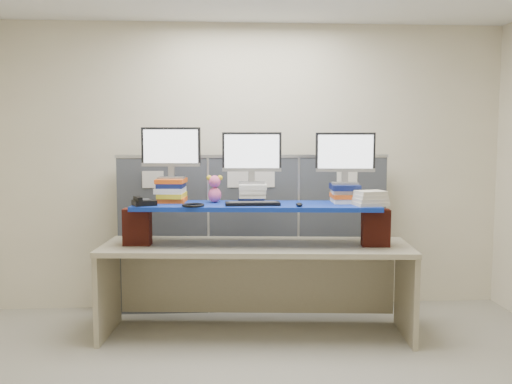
{
  "coord_description": "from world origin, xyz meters",
  "views": [
    {
      "loc": [
        -0.33,
        -3.64,
        1.72
      ],
      "look_at": [
        -0.02,
        1.12,
        1.24
      ],
      "focal_mm": 40.0,
      "sensor_mm": 36.0,
      "label": 1
    }
  ],
  "objects": [
    {
      "name": "monitor_center",
      "position": [
        -0.05,
        1.24,
        1.55
      ],
      "size": [
        0.51,
        0.16,
        0.44
      ],
      "rotation": [
        0.0,
        0.0,
        -0.09
      ],
      "color": "#98989D",
      "rests_on": "book_stack_center"
    },
    {
      "name": "keyboard",
      "position": [
        -0.05,
        1.02,
        1.15
      ],
      "size": [
        0.45,
        0.16,
        0.03
      ],
      "rotation": [
        0.0,
        0.0,
        0.01
      ],
      "color": "black",
      "rests_on": "blue_board"
    },
    {
      "name": "binder_stack",
      "position": [
        0.91,
        0.94,
        1.2
      ],
      "size": [
        0.29,
        0.25,
        0.12
      ],
      "rotation": [
        0.0,
        0.0,
        0.18
      ],
      "color": "beige",
      "rests_on": "blue_board"
    },
    {
      "name": "room",
      "position": [
        0.0,
        0.0,
        1.4
      ],
      "size": [
        5.0,
        4.0,
        2.8
      ],
      "color": "#EFE4C5",
      "rests_on": "ground"
    },
    {
      "name": "monitor_right",
      "position": [
        0.75,
        1.17,
        1.55
      ],
      "size": [
        0.51,
        0.16,
        0.44
      ],
      "rotation": [
        0.0,
        0.0,
        -0.09
      ],
      "color": "#98989D",
      "rests_on": "book_stack_right"
    },
    {
      "name": "headset",
      "position": [
        -0.54,
        0.98,
        1.15
      ],
      "size": [
        0.19,
        0.19,
        0.02
      ],
      "primitive_type": "torus",
      "rotation": [
        0.0,
        0.0,
        0.03
      ],
      "color": "black",
      "rests_on": "blue_board"
    },
    {
      "name": "desk_phone",
      "position": [
        -0.95,
        1.07,
        1.17
      ],
      "size": [
        0.22,
        0.21,
        0.07
      ],
      "rotation": [
        0.0,
        0.0,
        0.38
      ],
      "color": "black",
      "rests_on": "blue_board"
    },
    {
      "name": "book_stack_center",
      "position": [
        -0.04,
        1.24,
        1.22
      ],
      "size": [
        0.25,
        0.32,
        0.16
      ],
      "color": "#121C50",
      "rests_on": "blue_board"
    },
    {
      "name": "cubicle_partition",
      "position": [
        -0.0,
        1.78,
        0.77
      ],
      "size": [
        2.6,
        0.06,
        1.53
      ],
      "color": "#3D4148",
      "rests_on": "ground"
    },
    {
      "name": "monitor_left",
      "position": [
        -0.74,
        1.3,
        1.59
      ],
      "size": [
        0.51,
        0.16,
        0.44
      ],
      "rotation": [
        0.0,
        0.0,
        -0.09
      ],
      "color": "#98989D",
      "rests_on": "book_stack_left"
    },
    {
      "name": "book_stack_left",
      "position": [
        -0.74,
        1.3,
        1.24
      ],
      "size": [
        0.27,
        0.32,
        0.2
      ],
      "color": "#FF5E18",
      "rests_on": "blue_board"
    },
    {
      "name": "mouse",
      "position": [
        0.32,
        0.92,
        1.16
      ],
      "size": [
        0.06,
        0.1,
        0.03
      ],
      "primitive_type": "ellipsoid",
      "rotation": [
        0.0,
        0.0,
        0.01
      ],
      "color": "black",
      "rests_on": "blue_board"
    },
    {
      "name": "desk",
      "position": [
        -0.02,
        1.12,
        0.63
      ],
      "size": [
        2.66,
        0.99,
        0.79
      ],
      "rotation": [
        0.0,
        0.0,
        -0.09
      ],
      "color": "tan",
      "rests_on": "ground"
    },
    {
      "name": "brick_pier_left",
      "position": [
        -1.02,
        1.16,
        0.95
      ],
      "size": [
        0.24,
        0.14,
        0.31
      ],
      "primitive_type": "cube",
      "rotation": [
        0.0,
        0.0,
        -0.09
      ],
      "color": "maroon",
      "rests_on": "desk"
    },
    {
      "name": "brick_pier_right",
      "position": [
        0.97,
        0.98,
        0.95
      ],
      "size": [
        0.24,
        0.14,
        0.31
      ],
      "primitive_type": "cube",
      "rotation": [
        0.0,
        0.0,
        -0.09
      ],
      "color": "maroon",
      "rests_on": "desk"
    },
    {
      "name": "book_stack_right",
      "position": [
        0.75,
        1.16,
        1.22
      ],
      "size": [
        0.26,
        0.31,
        0.16
      ],
      "color": "white",
      "rests_on": "blue_board"
    },
    {
      "name": "plush_toy",
      "position": [
        -0.37,
        1.23,
        1.26
      ],
      "size": [
        0.14,
        0.1,
        0.23
      ],
      "rotation": [
        0.0,
        0.0,
        -0.1
      ],
      "color": "#F75E98",
      "rests_on": "blue_board"
    },
    {
      "name": "blue_board",
      "position": [
        -0.02,
        1.12,
        1.12
      ],
      "size": [
        2.09,
        0.69,
        0.04
      ],
      "primitive_type": "cube",
      "rotation": [
        0.0,
        0.0,
        -0.09
      ],
      "color": "navy",
      "rests_on": "brick_pier_left"
    }
  ]
}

